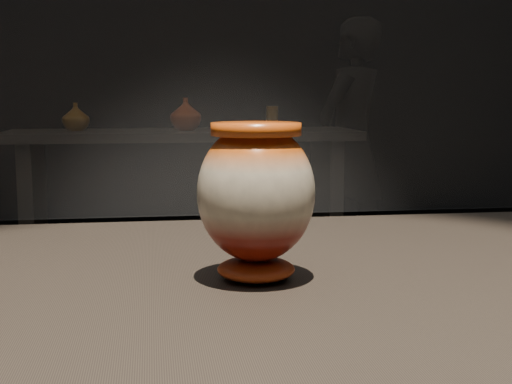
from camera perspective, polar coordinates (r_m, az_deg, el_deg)
main_vase at (r=0.83m, az=-0.00°, el=-0.23°), size 0.17×0.17×0.19m
back_shelf at (r=4.15m, az=-5.82°, el=1.28°), size 2.00×0.60×0.90m
back_vase_left at (r=4.15m, az=-14.22°, el=5.84°), size 0.21×0.21×0.16m
back_vase_mid at (r=4.12m, az=-5.64°, el=6.22°), size 0.25×0.25×0.19m
back_vase_right at (r=4.22m, az=1.30°, el=5.96°), size 0.07×0.07×0.14m
visitor at (r=4.69m, az=7.59°, el=4.01°), size 0.68×0.68×1.59m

